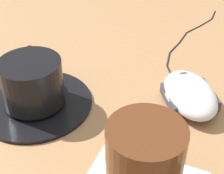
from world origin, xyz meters
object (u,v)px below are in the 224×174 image
saucer (35,102)px  coffee_cup (32,81)px  drinking_glass (144,167)px  computer_mouse (190,94)px

saucer → coffee_cup: 0.04m
drinking_glass → saucer: bearing=138.8°
coffee_cup → computer_mouse: coffee_cup is taller
saucer → computer_mouse: computer_mouse is taller
coffee_cup → drinking_glass: (0.15, -0.14, 0.01)m
saucer → computer_mouse: 0.21m
computer_mouse → drinking_glass: 0.18m
coffee_cup → drinking_glass: drinking_glass is taller
saucer → computer_mouse: (0.21, 0.03, 0.01)m
saucer → coffee_cup: size_ratio=1.44×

